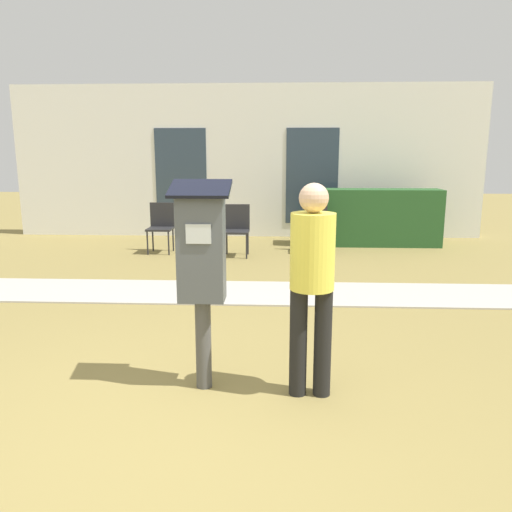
{
  "coord_description": "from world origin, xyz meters",
  "views": [
    {
      "loc": [
        0.73,
        -2.91,
        1.78
      ],
      "look_at": [
        0.56,
        0.62,
        1.05
      ],
      "focal_mm": 35.0,
      "sensor_mm": 36.0,
      "label": 1
    }
  ],
  "objects_px": {
    "person_standing": "(312,274)",
    "outdoor_chair_left": "(161,223)",
    "outdoor_chair_middle": "(237,226)",
    "outdoor_chair_right": "(315,223)",
    "parking_meter": "(202,259)"
  },
  "relations": [
    {
      "from": "outdoor_chair_right",
      "to": "outdoor_chair_middle",
      "type": "bearing_deg",
      "value": -143.66
    },
    {
      "from": "parking_meter",
      "to": "outdoor_chair_left",
      "type": "distance_m",
      "value": 5.58
    },
    {
      "from": "person_standing",
      "to": "outdoor_chair_middle",
      "type": "xyz_separation_m",
      "value": [
        -0.99,
        5.16,
        -0.4
      ]
    },
    {
      "from": "outdoor_chair_left",
      "to": "outdoor_chair_middle",
      "type": "bearing_deg",
      "value": -33.06
    },
    {
      "from": "outdoor_chair_middle",
      "to": "outdoor_chair_left",
      "type": "bearing_deg",
      "value": 166.18
    },
    {
      "from": "person_standing",
      "to": "outdoor_chair_left",
      "type": "bearing_deg",
      "value": 136.84
    },
    {
      "from": "person_standing",
      "to": "outdoor_chair_right",
      "type": "xyz_separation_m",
      "value": [
        0.41,
        5.57,
        -0.4
      ]
    },
    {
      "from": "parking_meter",
      "to": "outdoor_chair_right",
      "type": "height_order",
      "value": "parking_meter"
    },
    {
      "from": "person_standing",
      "to": "outdoor_chair_middle",
      "type": "relative_size",
      "value": 1.76
    },
    {
      "from": "person_standing",
      "to": "outdoor_chair_left",
      "type": "distance_m",
      "value": 5.93
    },
    {
      "from": "outdoor_chair_left",
      "to": "outdoor_chair_middle",
      "type": "height_order",
      "value": "same"
    },
    {
      "from": "parking_meter",
      "to": "outdoor_chair_middle",
      "type": "distance_m",
      "value": 5.11
    },
    {
      "from": "person_standing",
      "to": "outdoor_chair_right",
      "type": "relative_size",
      "value": 1.76
    },
    {
      "from": "parking_meter",
      "to": "outdoor_chair_middle",
      "type": "bearing_deg",
      "value": 92.05
    },
    {
      "from": "outdoor_chair_left",
      "to": "outdoor_chair_middle",
      "type": "relative_size",
      "value": 1.0
    }
  ]
}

